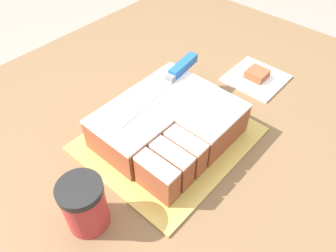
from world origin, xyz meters
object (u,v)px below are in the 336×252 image
knife (176,72)px  brownie (257,74)px  cake (168,124)px  cake_board (168,139)px  coffee_cup (85,205)px

knife → brownie: 0.26m
cake → knife: bearing=32.8°
cake → knife: (0.11, 0.07, 0.05)m
brownie → cake_board: bearing=174.6°
coffee_cup → brownie: size_ratio=2.07×
cake_board → coffee_cup: (-0.25, -0.03, 0.05)m
cake → brownie: size_ratio=5.29×
knife → cake_board: bearing=26.7°
knife → brownie: bearing=148.6°
coffee_cup → brownie: 0.59m
cake_board → brownie: brownie is taller
cake → knife: knife is taller
coffee_cup → knife: bearing=15.2°
cake → coffee_cup: 0.26m
cake_board → knife: knife is taller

